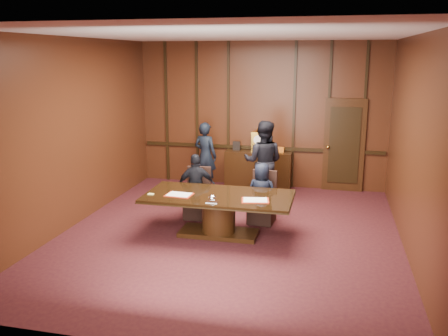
# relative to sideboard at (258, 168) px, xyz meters

# --- Properties ---
(room) EXTENTS (7.00, 7.04, 3.50)m
(room) POSITION_rel_sideboard_xyz_m (0.07, -3.12, 1.24)
(room) COLOR black
(room) RESTS_ON ground
(sideboard) EXTENTS (1.60, 0.45, 1.54)m
(sideboard) POSITION_rel_sideboard_xyz_m (0.00, 0.00, 0.00)
(sideboard) COLOR black
(sideboard) RESTS_ON ground
(conference_table) EXTENTS (2.62, 1.32, 0.76)m
(conference_table) POSITION_rel_sideboard_xyz_m (-0.19, -3.30, 0.02)
(conference_table) COLOR black
(conference_table) RESTS_ON ground
(folder_left) EXTENTS (0.48, 0.36, 0.02)m
(folder_left) POSITION_rel_sideboard_xyz_m (-0.86, -3.49, 0.28)
(folder_left) COLOR #AC270F
(folder_left) RESTS_ON conference_table
(folder_right) EXTENTS (0.51, 0.41, 0.02)m
(folder_right) POSITION_rel_sideboard_xyz_m (0.50, -3.50, 0.28)
(folder_right) COLOR #AC270F
(folder_right) RESTS_ON conference_table
(inkstand) EXTENTS (0.20, 0.14, 0.12)m
(inkstand) POSITION_rel_sideboard_xyz_m (-0.19, -3.75, 0.33)
(inkstand) COLOR white
(inkstand) RESTS_ON conference_table
(notepad) EXTENTS (0.10, 0.07, 0.01)m
(notepad) POSITION_rel_sideboard_xyz_m (-1.36, -3.56, 0.28)
(notepad) COLOR #F7E778
(notepad) RESTS_ON conference_table
(chair_left) EXTENTS (0.51, 0.51, 0.99)m
(chair_left) POSITION_rel_sideboard_xyz_m (-0.84, -2.43, -0.19)
(chair_left) COLOR black
(chair_left) RESTS_ON ground
(chair_right) EXTENTS (0.52, 0.52, 0.99)m
(chair_right) POSITION_rel_sideboard_xyz_m (0.47, -2.43, -0.19)
(chair_right) COLOR black
(chair_right) RESTS_ON ground
(signatory_left) EXTENTS (0.82, 0.55, 1.30)m
(signatory_left) POSITION_rel_sideboard_xyz_m (-0.84, -2.50, 0.16)
(signatory_left) COLOR black
(signatory_left) RESTS_ON ground
(signatory_right) EXTENTS (0.63, 0.46, 1.19)m
(signatory_right) POSITION_rel_sideboard_xyz_m (0.46, -2.50, 0.11)
(signatory_right) COLOR black
(signatory_right) RESTS_ON ground
(witness_left) EXTENTS (0.68, 0.55, 1.62)m
(witness_left) POSITION_rel_sideboard_xyz_m (-1.23, -0.38, 0.33)
(witness_left) COLOR black
(witness_left) RESTS_ON ground
(witness_right) EXTENTS (0.90, 0.71, 1.81)m
(witness_right) POSITION_rel_sideboard_xyz_m (0.28, -1.11, 0.42)
(witness_right) COLOR black
(witness_right) RESTS_ON ground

